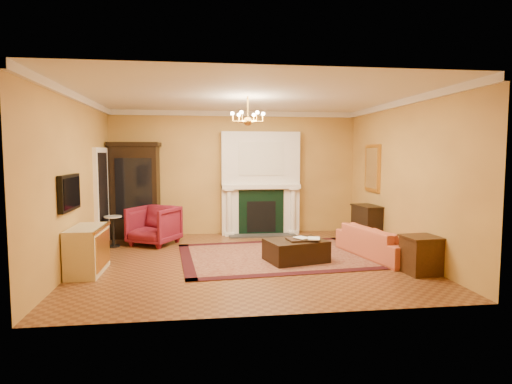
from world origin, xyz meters
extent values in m
cube|color=brown|center=(0.00, 0.00, -0.01)|extent=(6.00, 5.50, 0.02)
cube|color=silver|center=(0.00, 0.00, 3.01)|extent=(6.00, 5.50, 0.02)
cube|color=gold|center=(0.00, 2.76, 1.50)|extent=(6.00, 0.02, 3.00)
cube|color=gold|center=(0.00, -2.76, 1.50)|extent=(6.00, 0.02, 3.00)
cube|color=gold|center=(-3.01, 0.00, 1.50)|extent=(0.02, 5.50, 3.00)
cube|color=gold|center=(3.01, 0.00, 1.50)|extent=(0.02, 5.50, 3.00)
cube|color=white|center=(0.60, 2.59, 1.25)|extent=(1.90, 0.32, 2.50)
cube|color=silver|center=(0.60, 2.42, 1.85)|extent=(1.10, 0.01, 0.80)
cube|color=black|center=(0.60, 2.42, 0.55)|extent=(1.10, 0.02, 1.10)
cube|color=black|center=(0.60, 2.42, 0.45)|extent=(0.70, 0.02, 0.75)
cube|color=#333333|center=(0.60, 2.30, 0.02)|extent=(1.60, 0.50, 0.04)
cube|color=white|center=(0.60, 2.53, 1.18)|extent=(1.90, 0.44, 0.10)
cylinder|color=white|center=(-0.18, 2.41, 0.59)|extent=(0.14, 0.14, 1.18)
cylinder|color=white|center=(1.38, 2.41, 0.59)|extent=(0.14, 0.14, 1.18)
cube|color=silver|center=(0.00, 2.71, 2.94)|extent=(6.00, 0.08, 0.12)
cube|color=silver|center=(-2.96, 0.00, 2.94)|extent=(0.08, 5.50, 0.12)
cube|color=silver|center=(2.96, 0.00, 2.94)|extent=(0.08, 5.50, 0.12)
cube|color=white|center=(-2.96, 1.70, 1.05)|extent=(0.08, 1.05, 2.10)
cube|color=black|center=(-2.92, 1.70, 1.02)|extent=(0.02, 0.85, 1.95)
cube|color=black|center=(-2.95, -0.60, 1.35)|extent=(0.08, 0.95, 0.58)
cube|color=black|center=(-2.90, -0.60, 1.35)|extent=(0.01, 0.85, 0.48)
cube|color=gold|center=(2.97, 1.40, 1.65)|extent=(0.05, 0.76, 1.05)
cube|color=white|center=(2.94, 1.40, 1.65)|extent=(0.01, 0.62, 0.90)
cylinder|color=gold|center=(0.00, 0.00, 2.80)|extent=(0.03, 0.03, 0.40)
sphere|color=gold|center=(0.00, 0.00, 2.55)|extent=(0.16, 0.16, 0.16)
sphere|color=#FFE5B2|center=(0.28, 0.00, 2.69)|extent=(0.07, 0.07, 0.07)
sphere|color=#FFE5B2|center=(0.14, 0.24, 2.69)|extent=(0.07, 0.07, 0.07)
sphere|color=#FFE5B2|center=(-0.14, 0.24, 2.69)|extent=(0.07, 0.07, 0.07)
sphere|color=#FFE5B2|center=(-0.28, 0.00, 2.69)|extent=(0.07, 0.07, 0.07)
sphere|color=#FFE5B2|center=(-0.14, -0.24, 2.69)|extent=(0.07, 0.07, 0.07)
sphere|color=#FFE5B2|center=(0.14, -0.24, 2.69)|extent=(0.07, 0.07, 0.07)
cube|color=#3F100D|center=(0.61, 0.26, 0.01)|extent=(3.90, 3.06, 0.01)
cube|color=black|center=(-2.37, 2.49, 1.07)|extent=(1.10, 0.57, 2.14)
imported|color=maroon|center=(-1.87, 1.63, 0.46)|extent=(1.19, 1.17, 0.92)
cylinder|color=black|center=(-2.70, 1.50, 0.02)|extent=(0.26, 0.26, 0.04)
cylinder|color=black|center=(-2.70, 1.50, 0.33)|extent=(0.06, 0.06, 0.59)
cylinder|color=white|center=(-2.70, 1.50, 0.65)|extent=(0.37, 0.37, 0.03)
cube|color=beige|center=(-2.73, -0.50, 0.39)|extent=(0.50, 1.04, 0.77)
imported|color=#C5563E|center=(2.52, -0.07, 0.38)|extent=(0.96, 2.04, 0.77)
cube|color=#3A1F10|center=(2.72, -1.26, 0.30)|extent=(0.55, 0.55, 0.59)
cube|color=black|center=(2.78, 1.15, 0.41)|extent=(0.51, 0.78, 0.81)
cube|color=black|center=(0.85, -0.23, 0.21)|extent=(1.19, 0.98, 0.39)
cube|color=black|center=(0.94, -0.27, 0.42)|extent=(0.53, 0.44, 0.03)
imported|color=gray|center=(0.86, -0.33, 0.57)|extent=(0.19, 0.12, 0.27)
imported|color=gray|center=(1.05, -0.33, 0.58)|extent=(0.21, 0.08, 0.29)
cylinder|color=gray|center=(-0.08, 2.53, 1.27)|extent=(0.10, 0.10, 0.08)
cone|color=#103D18|center=(-0.08, 2.53, 1.46)|extent=(0.14, 0.14, 0.30)
cylinder|color=gray|center=(1.16, 2.53, 1.28)|extent=(0.12, 0.12, 0.09)
cone|color=#103D18|center=(1.16, 2.53, 1.50)|extent=(0.17, 0.17, 0.36)
camera|label=1|loc=(-0.88, -7.75, 1.97)|focal=30.00mm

